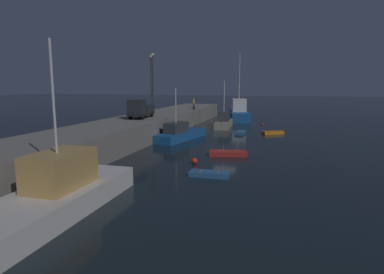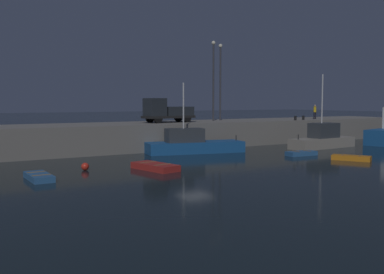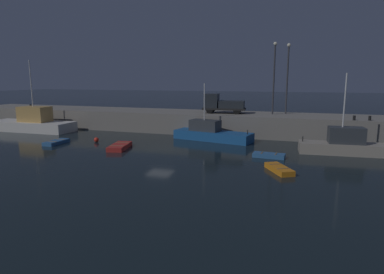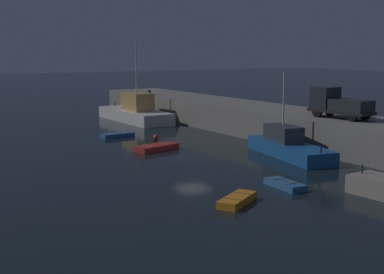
{
  "view_description": "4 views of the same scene",
  "coord_description": "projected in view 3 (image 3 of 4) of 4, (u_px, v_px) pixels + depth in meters",
  "views": [
    {
      "loc": [
        -35.58,
        -6.65,
        7.0
      ],
      "look_at": [
        -1.41,
        3.34,
        1.26
      ],
      "focal_mm": 31.12,
      "sensor_mm": 36.0,
      "label": 1
    },
    {
      "loc": [
        -17.16,
        -28.67,
        4.76
      ],
      "look_at": [
        0.76,
        1.76,
        1.89
      ],
      "focal_mm": 41.68,
      "sensor_mm": 36.0,
      "label": 2
    },
    {
      "loc": [
        13.11,
        -29.28,
        6.85
      ],
      "look_at": [
        2.92,
        1.48,
        1.14
      ],
      "focal_mm": 30.65,
      "sensor_mm": 36.0,
      "label": 3
    },
    {
      "loc": [
        33.38,
        -20.8,
        7.96
      ],
      "look_at": [
        -1.1,
        0.64,
        1.32
      ],
      "focal_mm": 49.24,
      "sensor_mm": 36.0,
      "label": 4
    }
  ],
  "objects": [
    {
      "name": "mooring_buoy_near",
      "position": [
        96.0,
        140.0,
        36.17
      ],
      "size": [
        0.54,
        0.54,
        0.54
      ],
      "primitive_type": "sphere",
      "color": "red",
      "rests_on": "ground"
    },
    {
      "name": "bollard_east",
      "position": [
        31.0,
        107.0,
        48.35
      ],
      "size": [
        0.28,
        0.28,
        0.63
      ],
      "primitive_type": "cylinder",
      "color": "black",
      "rests_on": "pier_quay"
    },
    {
      "name": "lamp_post_east",
      "position": [
        288.0,
        74.0,
        40.37
      ],
      "size": [
        0.44,
        0.44,
        8.61
      ],
      "color": "#38383D",
      "rests_on": "pier_quay"
    },
    {
      "name": "fishing_boat_orange",
      "position": [
        344.0,
        144.0,
        30.32
      ],
      "size": [
        7.97,
        2.81,
        7.43
      ],
      "color": "gray",
      "rests_on": "ground"
    },
    {
      "name": "rowboat_blue_far",
      "position": [
        56.0,
        142.0,
        35.23
      ],
      "size": [
        1.29,
        3.06,
        0.41
      ],
      "color": "#2D6099",
      "rests_on": "ground"
    },
    {
      "name": "ground_plane",
      "position": [
        160.0,
        149.0,
        32.62
      ],
      "size": [
        320.0,
        320.0,
        0.0
      ],
      "primitive_type": "plane",
      "color": "black"
    },
    {
      "name": "pier_quay",
      "position": [
        196.0,
        122.0,
        43.69
      ],
      "size": [
        71.28,
        7.3,
        2.57
      ],
      "color": "gray",
      "rests_on": "ground"
    },
    {
      "name": "lamp_post_west",
      "position": [
        274.0,
        73.0,
        39.97
      ],
      "size": [
        0.44,
        0.44,
        8.73
      ],
      "color": "#38383D",
      "rests_on": "pier_quay"
    },
    {
      "name": "utility_truck",
      "position": [
        222.0,
        104.0,
        41.81
      ],
      "size": [
        5.53,
        2.35,
        2.47
      ],
      "color": "black",
      "rests_on": "pier_quay"
    },
    {
      "name": "fishing_boat_blue",
      "position": [
        32.0,
        123.0,
        43.97
      ],
      "size": [
        11.92,
        4.01,
        9.32
      ],
      "color": "silver",
      "rests_on": "ground"
    },
    {
      "name": "fishing_trawler_red",
      "position": [
        211.0,
        133.0,
        37.39
      ],
      "size": [
        9.35,
        4.37,
        6.41
      ],
      "color": "#195193",
      "rests_on": "ground"
    },
    {
      "name": "bollard_west",
      "position": [
        370.0,
        118.0,
        34.52
      ],
      "size": [
        0.28,
        0.28,
        0.49
      ],
      "primitive_type": "cylinder",
      "color": "black",
      "rests_on": "pier_quay"
    },
    {
      "name": "dinghy_red_small",
      "position": [
        120.0,
        146.0,
        32.78
      ],
      "size": [
        2.29,
        3.92,
        0.48
      ],
      "color": "#B22823",
      "rests_on": "ground"
    },
    {
      "name": "rowboat_white_mid",
      "position": [
        269.0,
        155.0,
        29.07
      ],
      "size": [
        2.84,
        1.3,
        0.42
      ],
      "color": "#2D6099",
      "rests_on": "ground"
    },
    {
      "name": "dinghy_orange_near",
      "position": [
        279.0,
        169.0,
        24.6
      ],
      "size": [
        2.41,
        3.09,
        0.44
      ],
      "color": "orange",
      "rests_on": "ground"
    },
    {
      "name": "bollard_central",
      "position": [
        354.0,
        118.0,
        34.7
      ],
      "size": [
        0.28,
        0.28,
        0.51
      ],
      "primitive_type": "cylinder",
      "color": "black",
      "rests_on": "pier_quay"
    }
  ]
}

